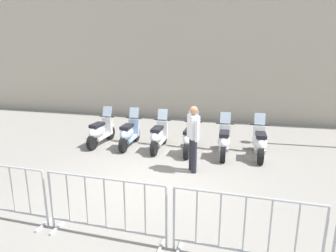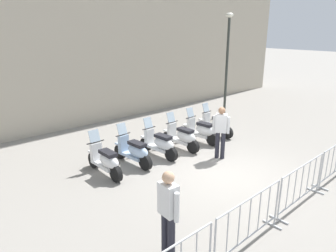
{
  "view_description": "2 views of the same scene",
  "coord_description": "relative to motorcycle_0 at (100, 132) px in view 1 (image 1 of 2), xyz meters",
  "views": [
    {
      "loc": [
        3.12,
        -5.34,
        2.89
      ],
      "look_at": [
        -0.63,
        2.24,
        0.81
      ],
      "focal_mm": 29.72,
      "sensor_mm": 36.0,
      "label": 1
    },
    {
      "loc": [
        -5.62,
        -6.04,
        3.98
      ],
      "look_at": [
        -0.72,
        2.02,
        1.07
      ],
      "focal_mm": 32.59,
      "sensor_mm": 36.0,
      "label": 2
    }
  ],
  "objects": [
    {
      "name": "ground_plane",
      "position": [
        2.97,
        -1.78,
        -0.45
      ],
      "size": [
        120.0,
        120.0,
        0.0
      ],
      "primitive_type": "plane",
      "color": "gray"
    },
    {
      "name": "motorcycle_0",
      "position": [
        0.0,
        0.0,
        0.0
      ],
      "size": [
        0.66,
        1.72,
        1.24
      ],
      "color": "black",
      "rests_on": "ground"
    },
    {
      "name": "motorcycle_1",
      "position": [
        1.01,
        0.24,
        0.0
      ],
      "size": [
        0.73,
        1.7,
        1.24
      ],
      "color": "black",
      "rests_on": "ground"
    },
    {
      "name": "motorcycle_2",
      "position": [
        2.02,
        0.4,
        0.0
      ],
      "size": [
        0.72,
        1.7,
        1.24
      ],
      "color": "black",
      "rests_on": "ground"
    },
    {
      "name": "motorcycle_3",
      "position": [
        3.04,
        0.59,
        0.0
      ],
      "size": [
        0.69,
        1.71,
        1.24
      ],
      "color": "black",
      "rests_on": "ground"
    },
    {
      "name": "motorcycle_4",
      "position": [
        4.05,
        0.8,
        0.0
      ],
      "size": [
        0.72,
        1.71,
        1.24
      ],
      "color": "black",
      "rests_on": "ground"
    },
    {
      "name": "motorcycle_5",
      "position": [
        5.03,
        1.11,
        0.0
      ],
      "size": [
        0.7,
        1.71,
        1.24
      ],
      "color": "black",
      "rests_on": "ground"
    },
    {
      "name": "barrier_segment_2",
      "position": [
        3.39,
        -3.94,
        0.07
      ],
      "size": [
        2.04,
        0.8,
        1.07
      ],
      "color": "#B2B5B7",
      "rests_on": "ground"
    },
    {
      "name": "barrier_segment_3",
      "position": [
        5.51,
        -3.53,
        0.07
      ],
      "size": [
        2.04,
        0.8,
        1.07
      ],
      "color": "#B2B5B7",
      "rests_on": "ground"
    },
    {
      "name": "officer_near_row_end",
      "position": [
        3.65,
        -0.74,
        0.53
      ],
      "size": [
        0.4,
        0.43,
        1.73
      ],
      "color": "#23232D",
      "rests_on": "ground"
    }
  ]
}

